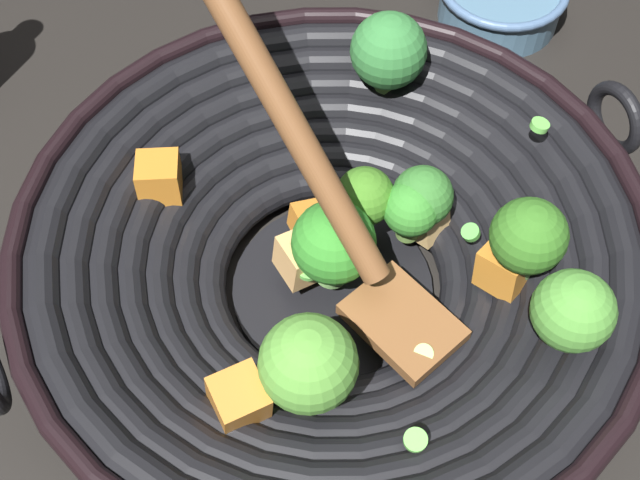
% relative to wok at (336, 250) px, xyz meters
% --- Properties ---
extents(ground_plane, '(4.00, 4.00, 0.00)m').
position_rel_wok_xyz_m(ground_plane, '(-0.00, 0.00, -0.06)').
color(ground_plane, black).
extents(wok, '(0.42, 0.42, 0.28)m').
position_rel_wok_xyz_m(wok, '(0.00, 0.00, 0.00)').
color(wok, black).
rests_on(wok, ground).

